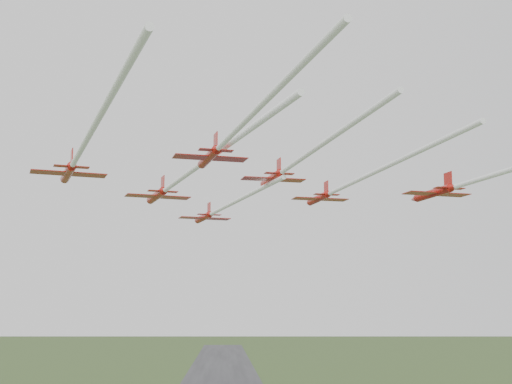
{
  "coord_description": "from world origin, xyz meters",
  "views": [
    {
      "loc": [
        0.91,
        -96.63,
        31.9
      ],
      "look_at": [
        5.39,
        4.31,
        49.14
      ],
      "focal_mm": 50.0,
      "sensor_mm": 36.0,
      "label": 1
    }
  ],
  "objects_px": {
    "jet_lead": "(218,210)",
    "jet_row4_left": "(230,137)",
    "jet_row3_mid": "(293,164)",
    "jet_row3_right": "(488,176)",
    "jet_row2_left": "(180,179)",
    "jet_row3_left": "(80,151)",
    "jet_row2_right": "(347,185)"
  },
  "relations": [
    {
      "from": "jet_lead",
      "to": "jet_row3_left",
      "type": "xyz_separation_m",
      "value": [
        -14.3,
        -40.67,
        0.37
      ]
    },
    {
      "from": "jet_row2_left",
      "to": "jet_row4_left",
      "type": "relative_size",
      "value": 1.37
    },
    {
      "from": "jet_row3_left",
      "to": "jet_row3_mid",
      "type": "relative_size",
      "value": 1.19
    },
    {
      "from": "jet_row2_left",
      "to": "jet_row4_left",
      "type": "distance_m",
      "value": 27.17
    },
    {
      "from": "jet_row3_mid",
      "to": "jet_row3_right",
      "type": "distance_m",
      "value": 25.14
    },
    {
      "from": "jet_row3_right",
      "to": "jet_row4_left",
      "type": "height_order",
      "value": "jet_row3_right"
    },
    {
      "from": "jet_row3_left",
      "to": "jet_row3_mid",
      "type": "height_order",
      "value": "jet_row3_mid"
    },
    {
      "from": "jet_lead",
      "to": "jet_row2_right",
      "type": "relative_size",
      "value": 0.83
    },
    {
      "from": "jet_lead",
      "to": "jet_row4_left",
      "type": "xyz_separation_m",
      "value": [
        1.51,
        -48.9,
        0.08
      ]
    },
    {
      "from": "jet_row2_left",
      "to": "jet_lead",
      "type": "bearing_deg",
      "value": 60.54
    },
    {
      "from": "jet_row3_mid",
      "to": "jet_row4_left",
      "type": "bearing_deg",
      "value": -127.09
    },
    {
      "from": "jet_row2_left",
      "to": "jet_row3_left",
      "type": "relative_size",
      "value": 1.13
    },
    {
      "from": "jet_lead",
      "to": "jet_row3_mid",
      "type": "distance_m",
      "value": 34.35
    },
    {
      "from": "jet_row3_left",
      "to": "jet_row3_right",
      "type": "xyz_separation_m",
      "value": [
        48.25,
        11.33,
        -0.11
      ]
    },
    {
      "from": "jet_row4_left",
      "to": "jet_row3_mid",
      "type": "bearing_deg",
      "value": 51.2
    },
    {
      "from": "jet_row3_left",
      "to": "jet_row3_right",
      "type": "bearing_deg",
      "value": -4.47
    },
    {
      "from": "jet_row4_left",
      "to": "jet_row2_right",
      "type": "bearing_deg",
      "value": 50.02
    },
    {
      "from": "jet_lead",
      "to": "jet_row2_left",
      "type": "distance_m",
      "value": 23.01
    },
    {
      "from": "jet_lead",
      "to": "jet_row3_right",
      "type": "xyz_separation_m",
      "value": [
        33.96,
        -29.35,
        0.26
      ]
    },
    {
      "from": "jet_row2_right",
      "to": "jet_row3_left",
      "type": "height_order",
      "value": "jet_row2_right"
    },
    {
      "from": "jet_lead",
      "to": "jet_row3_left",
      "type": "relative_size",
      "value": 0.85
    },
    {
      "from": "jet_row2_right",
      "to": "jet_row3_mid",
      "type": "height_order",
      "value": "jet_row2_right"
    },
    {
      "from": "jet_row3_right",
      "to": "jet_row2_left",
      "type": "bearing_deg",
      "value": 156.03
    },
    {
      "from": "jet_row2_right",
      "to": "jet_row3_left",
      "type": "relative_size",
      "value": 1.03
    },
    {
      "from": "jet_lead",
      "to": "jet_row2_left",
      "type": "relative_size",
      "value": 0.76
    },
    {
      "from": "jet_row3_right",
      "to": "jet_row4_left",
      "type": "relative_size",
      "value": 1.3
    },
    {
      "from": "jet_lead",
      "to": "jet_row3_right",
      "type": "relative_size",
      "value": 0.8
    },
    {
      "from": "jet_lead",
      "to": "jet_row2_left",
      "type": "xyz_separation_m",
      "value": [
        -4.8,
        -22.48,
        0.92
      ]
    },
    {
      "from": "jet_row2_left",
      "to": "jet_row4_left",
      "type": "xyz_separation_m",
      "value": [
        6.31,
        -26.41,
        -0.84
      ]
    },
    {
      "from": "jet_lead",
      "to": "jet_row2_right",
      "type": "distance_m",
      "value": 23.98
    },
    {
      "from": "jet_lead",
      "to": "jet_row3_left",
      "type": "bearing_deg",
      "value": -125.31
    },
    {
      "from": "jet_row2_right",
      "to": "jet_row3_right",
      "type": "height_order",
      "value": "jet_row2_right"
    }
  ]
}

